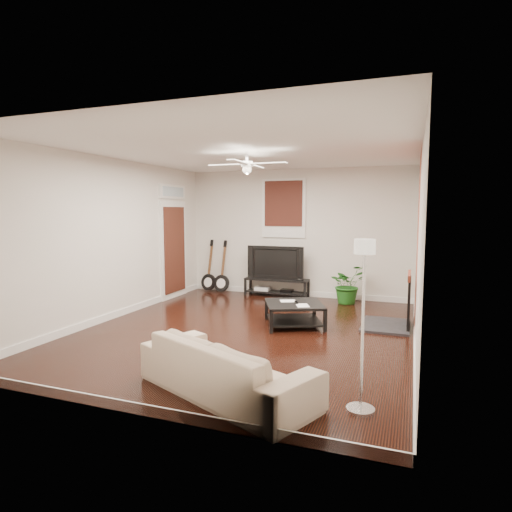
# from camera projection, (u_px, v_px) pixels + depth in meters

# --- Properties ---
(room) EXTENTS (5.01, 6.01, 2.81)m
(room) POSITION_uv_depth(u_px,v_px,m) (247.00, 243.00, 6.63)
(room) COLOR black
(room) RESTS_ON ground
(brick_accent) EXTENTS (0.02, 2.20, 2.80)m
(brick_accent) POSITION_uv_depth(u_px,v_px,m) (418.00, 242.00, 6.71)
(brick_accent) COLOR #B5543A
(brick_accent) RESTS_ON floor
(fireplace) EXTENTS (0.80, 1.10, 0.92)m
(fireplace) POSITION_uv_depth(u_px,v_px,m) (396.00, 300.00, 6.91)
(fireplace) COLOR black
(fireplace) RESTS_ON floor
(window_back) EXTENTS (1.00, 0.06, 1.30)m
(window_back) POSITION_uv_depth(u_px,v_px,m) (283.00, 208.00, 9.45)
(window_back) COLOR #36120E
(window_back) RESTS_ON wall_back
(door_left) EXTENTS (0.08, 1.00, 2.50)m
(door_left) POSITION_uv_depth(u_px,v_px,m) (174.00, 241.00, 9.27)
(door_left) COLOR white
(door_left) RESTS_ON wall_left
(tv_stand) EXTENTS (1.42, 0.38, 0.40)m
(tv_stand) POSITION_uv_depth(u_px,v_px,m) (277.00, 287.00, 9.49)
(tv_stand) COLOR black
(tv_stand) RESTS_ON floor
(tv) EXTENTS (1.27, 0.17, 0.73)m
(tv) POSITION_uv_depth(u_px,v_px,m) (277.00, 262.00, 9.45)
(tv) COLOR black
(tv) RESTS_ON tv_stand
(coffee_table) EXTENTS (1.19, 1.19, 0.38)m
(coffee_table) POSITION_uv_depth(u_px,v_px,m) (294.00, 314.00, 7.06)
(coffee_table) COLOR black
(coffee_table) RESTS_ON floor
(sofa) EXTENTS (2.16, 1.53, 0.59)m
(sofa) POSITION_uv_depth(u_px,v_px,m) (226.00, 367.00, 4.39)
(sofa) COLOR tan
(sofa) RESTS_ON floor
(floor_lamp) EXTENTS (0.36, 0.36, 1.64)m
(floor_lamp) POSITION_uv_depth(u_px,v_px,m) (363.00, 326.00, 3.97)
(floor_lamp) COLOR silver
(floor_lamp) RESTS_ON floor
(potted_plant) EXTENTS (0.93, 0.95, 0.80)m
(potted_plant) POSITION_uv_depth(u_px,v_px,m) (347.00, 284.00, 8.73)
(potted_plant) COLOR #1E601B
(potted_plant) RESTS_ON floor
(guitar_left) EXTENTS (0.42, 0.33, 1.24)m
(guitar_left) POSITION_uv_depth(u_px,v_px,m) (208.00, 265.00, 9.99)
(guitar_left) COLOR black
(guitar_left) RESTS_ON floor
(guitar_right) EXTENTS (0.40, 0.29, 1.24)m
(guitar_right) POSITION_uv_depth(u_px,v_px,m) (221.00, 266.00, 9.84)
(guitar_right) COLOR black
(guitar_right) RESTS_ON floor
(ceiling_fan) EXTENTS (1.24, 1.24, 0.32)m
(ceiling_fan) POSITION_uv_depth(u_px,v_px,m) (247.00, 164.00, 6.51)
(ceiling_fan) COLOR white
(ceiling_fan) RESTS_ON ceiling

